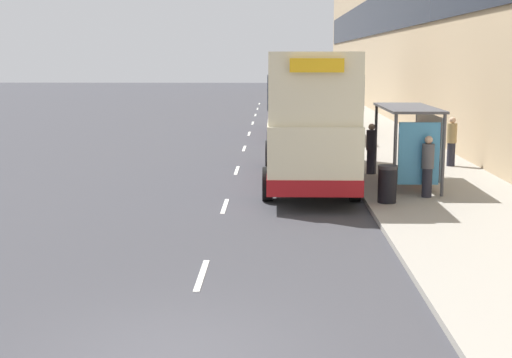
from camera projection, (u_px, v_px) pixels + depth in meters
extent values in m
plane|color=#38383D|center=(175.00, 356.00, 10.01)|extent=(220.00, 220.00, 0.00)
cube|color=gray|center=(351.00, 119.00, 47.77)|extent=(5.00, 93.00, 0.14)
cube|color=black|center=(391.00, 8.00, 46.49)|extent=(0.12, 89.28, 2.93)
cube|color=silver|center=(202.00, 275.00, 13.74)|extent=(0.12, 2.00, 0.01)
cube|color=silver|center=(225.00, 206.00, 20.11)|extent=(0.12, 2.00, 0.01)
cube|color=silver|center=(237.00, 170.00, 26.48)|extent=(0.12, 2.00, 0.01)
cube|color=silver|center=(244.00, 149.00, 32.85)|extent=(0.12, 2.00, 0.01)
cube|color=silver|center=(249.00, 134.00, 39.22)|extent=(0.12, 2.00, 0.01)
cube|color=silver|center=(253.00, 123.00, 45.59)|extent=(0.12, 2.00, 0.01)
cube|color=silver|center=(255.00, 115.00, 51.96)|extent=(0.12, 2.00, 0.01)
cube|color=silver|center=(258.00, 109.00, 58.33)|extent=(0.12, 2.00, 0.01)
cube|color=silver|center=(259.00, 104.00, 64.70)|extent=(0.12, 2.00, 0.01)
cube|color=#4C4C51|center=(408.00, 108.00, 22.43)|extent=(1.60, 4.20, 0.08)
cylinder|color=#4C4C51|center=(395.00, 155.00, 20.69)|extent=(0.10, 0.10, 2.40)
cylinder|color=#4C4C51|center=(376.00, 140.00, 24.63)|extent=(0.10, 0.10, 2.40)
cylinder|color=#4C4C51|center=(443.00, 156.00, 20.65)|extent=(0.10, 0.10, 2.40)
cylinder|color=#4C4C51|center=(416.00, 140.00, 24.60)|extent=(0.10, 0.10, 2.40)
cube|color=#99A8B2|center=(428.00, 143.00, 22.61)|extent=(0.04, 3.68, 1.92)
cube|color=#3F8CBF|center=(419.00, 154.00, 20.72)|extent=(1.19, 0.10, 1.82)
cube|color=maroon|center=(413.00, 170.00, 22.76)|extent=(0.36, 2.80, 0.08)
cube|color=beige|center=(307.00, 140.00, 23.79)|extent=(2.55, 10.37, 1.85)
cube|color=beige|center=(307.00, 83.00, 23.47)|extent=(2.50, 10.06, 1.95)
cube|color=maroon|center=(307.00, 161.00, 23.91)|extent=(2.58, 10.42, 0.45)
cube|color=#2D3847|center=(307.00, 129.00, 23.73)|extent=(2.58, 9.74, 0.81)
cube|color=#2D3847|center=(307.00, 86.00, 23.49)|extent=(2.55, 9.74, 0.94)
cube|color=yellow|center=(317.00, 65.00, 18.28)|extent=(1.40, 0.08, 0.36)
cylinder|color=black|center=(269.00, 153.00, 27.45)|extent=(0.30, 1.00, 1.00)
cylinder|color=black|center=(336.00, 154.00, 27.39)|extent=(0.30, 1.00, 1.00)
cylinder|color=black|center=(268.00, 184.00, 20.81)|extent=(0.30, 1.00, 1.00)
cylinder|color=black|center=(355.00, 184.00, 20.75)|extent=(0.30, 1.00, 1.00)
cube|color=beige|center=(298.00, 108.00, 38.64)|extent=(2.55, 10.50, 1.85)
cube|color=beige|center=(298.00, 73.00, 38.32)|extent=(2.50, 10.19, 1.95)
cube|color=maroon|center=(298.00, 121.00, 38.76)|extent=(2.58, 10.55, 0.45)
cube|color=#2D3847|center=(298.00, 102.00, 38.58)|extent=(2.58, 9.87, 0.81)
cube|color=#2D3847|center=(298.00, 75.00, 38.34)|extent=(2.55, 9.87, 0.94)
cube|color=yellow|center=(302.00, 62.00, 33.06)|extent=(1.40, 0.08, 0.36)
cylinder|color=black|center=(274.00, 120.00, 42.35)|extent=(0.30, 1.00, 1.00)
cylinder|color=black|center=(317.00, 120.00, 42.28)|extent=(0.30, 1.00, 1.00)
cylinder|color=black|center=(274.00, 131.00, 35.62)|extent=(0.30, 1.00, 1.00)
cylinder|color=black|center=(325.00, 132.00, 35.56)|extent=(0.30, 1.00, 1.00)
cube|color=silver|center=(280.00, 94.00, 67.69)|extent=(1.89, 3.95, 0.79)
cube|color=#2D3847|center=(280.00, 87.00, 67.37)|extent=(1.67, 1.90, 0.64)
cylinder|color=black|center=(270.00, 98.00, 68.98)|extent=(0.20, 0.60, 0.60)
cylinder|color=black|center=(289.00, 98.00, 68.93)|extent=(0.20, 0.60, 0.60)
cylinder|color=black|center=(270.00, 99.00, 66.57)|extent=(0.20, 0.60, 0.60)
cylinder|color=black|center=(290.00, 99.00, 66.52)|extent=(0.20, 0.60, 0.60)
cube|color=silver|center=(294.00, 101.00, 57.52)|extent=(1.82, 3.83, 0.83)
cube|color=#2D3847|center=(295.00, 91.00, 57.21)|extent=(1.60, 1.84, 0.68)
cylinder|color=black|center=(283.00, 105.00, 58.79)|extent=(0.20, 0.60, 0.60)
cylinder|color=black|center=(305.00, 105.00, 58.74)|extent=(0.20, 0.60, 0.60)
cylinder|color=black|center=(283.00, 107.00, 56.45)|extent=(0.20, 0.60, 0.60)
cylinder|color=black|center=(306.00, 107.00, 56.40)|extent=(0.20, 0.60, 0.60)
cylinder|color=#23232D|center=(371.00, 162.00, 24.80)|extent=(0.29, 0.29, 0.83)
cylinder|color=#26262D|center=(371.00, 140.00, 24.67)|extent=(0.35, 0.35, 0.70)
sphere|color=tan|center=(372.00, 127.00, 24.60)|extent=(0.23, 0.23, 0.23)
cylinder|color=#23232D|center=(451.00, 154.00, 26.59)|extent=(0.30, 0.30, 0.87)
cylinder|color=#997F51|center=(452.00, 133.00, 26.46)|extent=(0.36, 0.36, 0.73)
sphere|color=tan|center=(453.00, 120.00, 26.38)|extent=(0.24, 0.24, 0.24)
cylinder|color=#23232D|center=(427.00, 183.00, 20.65)|extent=(0.29, 0.29, 0.85)
cylinder|color=#4C4C51|center=(428.00, 156.00, 20.52)|extent=(0.35, 0.35, 0.71)
sphere|color=tan|center=(429.00, 140.00, 20.44)|extent=(0.23, 0.23, 0.23)
cylinder|color=black|center=(387.00, 186.00, 19.87)|extent=(0.52, 0.52, 0.95)
cylinder|color=#2D2D33|center=(388.00, 167.00, 19.78)|extent=(0.55, 0.55, 0.10)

